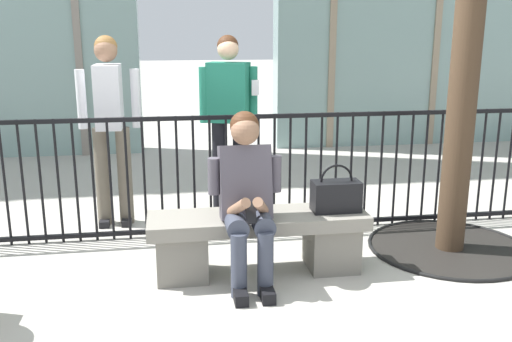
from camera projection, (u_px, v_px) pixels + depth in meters
name	position (u px, v px, depth m)	size (l,w,h in m)	color
ground_plane	(258.00, 271.00, 4.20)	(60.00, 60.00, 0.00)	#B2ADA3
stone_bench	(258.00, 237.00, 4.13)	(1.60, 0.44, 0.45)	gray
seated_person_with_phone	(247.00, 193.00, 3.90)	(0.52, 0.66, 1.21)	#383D4C
handbag_on_bench	(336.00, 195.00, 4.14)	(0.35, 0.18, 0.35)	black
bystander_at_railing	(229.00, 111.00, 5.34)	(0.55, 0.34, 1.71)	black
bystander_further_back	(110.00, 117.00, 5.01)	(0.55, 0.38, 1.71)	#6B6051
plaza_railing	(243.00, 174.00, 4.89)	(8.15, 0.04, 1.06)	black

